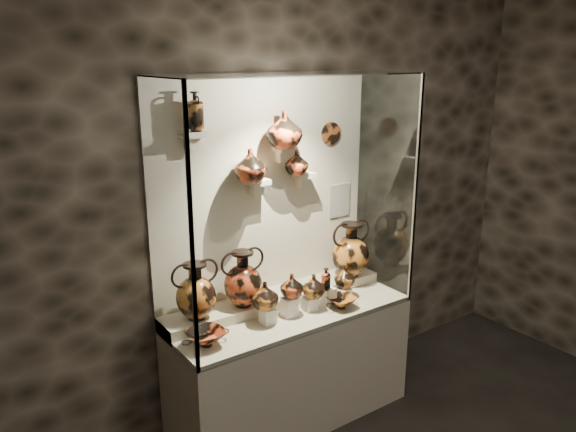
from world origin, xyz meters
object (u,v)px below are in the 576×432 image
Objects in this scene: ovoid_vase_b at (284,129)px; amphora_mid at (243,278)px; jug_a at (265,296)px; amphora_left at (196,291)px; amphora_right at (351,250)px; kylix_right at (341,301)px; lekythos_tall at (195,109)px; ovoid_vase_a at (250,166)px; jug_b at (292,286)px; kylix_left at (206,336)px; jug_e at (344,277)px; jug_c at (313,286)px; lekythos_small at (326,278)px; ovoid_vase_c at (296,163)px.

amphora_mid is at bearing 179.62° from ovoid_vase_b.
ovoid_vase_b is (0.31, 0.22, 1.02)m from jug_a.
amphora_left is 1.18m from ovoid_vase_b.
kylix_right is at bearing -154.41° from amphora_right.
ovoid_vase_a is at bearing -18.33° from lekythos_tall.
ovoid_vase_a is 0.33m from ovoid_vase_b.
lekythos_tall reaches higher than jug_b.
amphora_right is 1.92× the size of ovoid_vase_a.
jug_b reaches higher than jug_a.
amphora_mid reaches higher than kylix_left.
ovoid_vase_a is at bearing 138.94° from jug_e.
jug_c is 1.07m from ovoid_vase_b.
jug_b is 0.47m from jug_e.
kylix_right is (0.55, -0.11, -0.14)m from jug_a.
jug_e is 1.13m from kylix_left.
amphora_right reaches higher than kylix_right.
lekythos_tall is (-0.98, 0.25, 1.21)m from jug_e.
kylix_left is at bearing 171.52° from kylix_right.
kylix_left is at bearing 178.58° from jug_b.
jug_c is at bearing 12.73° from kylix_left.
kylix_left is at bearing 173.69° from amphora_right.
kylix_left is at bearing -132.61° from ovoid_vase_a.
lekythos_tall reaches higher than kylix_right.
jug_e is 1.07m from ovoid_vase_a.
amphora_mid is 0.20m from jug_a.
lekythos_small reaches higher than jug_e.
jug_c is at bearing -174.60° from amphora_right.
amphora_right is 0.69m from jug_b.
jug_e is at bearing 13.81° from kylix_left.
jug_c is 1.06× the size of jug_e.
kylix_right is (0.61, -0.29, -0.21)m from amphora_mid.
lekythos_small reaches higher than jug_b.
jug_b is at bearing -37.14° from ovoid_vase_a.
kylix_right is 1.23m from ovoid_vase_b.
jug_e is 0.58× the size of lekythos_tall.
jug_c is 0.30m from jug_e.
jug_b is at bearing -144.64° from ovoid_vase_c.
amphora_left is at bearing 146.81° from jug_a.
jug_c is at bearing -35.63° from lekythos_tall.
jug_c reaches higher than kylix_right.
ovoid_vase_b reaches higher than jug_a.
ovoid_vase_b is at bearing 159.65° from amphora_right.
amphora_right is at bearing -19.71° from amphora_mid.
lekythos_tall reaches higher than jug_c.
jug_e is at bearing 38.73° from kylix_right.
ovoid_vase_a is (-0.16, 0.23, 0.79)m from jug_b.
lekythos_small is 1.43m from lekythos_tall.
ovoid_vase_c is at bearing 44.19° from jug_b.
ovoid_vase_a is (-0.63, 0.22, 0.84)m from jug_e.
amphora_right is at bearing 14.16° from ovoid_vase_a.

